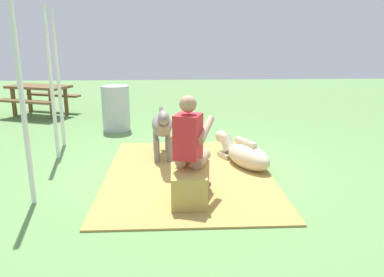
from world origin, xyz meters
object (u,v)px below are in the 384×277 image
at_px(pony_lying, 244,154).
at_px(tent_pole_left, 22,104).
at_px(hay_bale, 188,186).
at_px(water_barrel, 116,108).
at_px(tent_pole_right, 58,79).
at_px(pony_standing, 162,126).
at_px(tent_pole_mid, 51,84).
at_px(person_seated, 191,143).
at_px(picnic_bench, 39,93).

relative_size(pony_lying, tent_pole_left, 0.55).
bearing_deg(hay_bale, water_barrel, 20.55).
relative_size(tent_pole_left, tent_pole_right, 1.00).
distance_m(pony_standing, tent_pole_mid, 1.84).
bearing_deg(water_barrel, tent_pole_left, 172.51).
height_order(hay_bale, pony_standing, pony_standing).
bearing_deg(hay_bale, tent_pole_right, 40.46).
xyz_separation_m(hay_bale, tent_pole_mid, (1.82, 2.06, 1.00)).
bearing_deg(person_seated, tent_pole_right, 42.70).
xyz_separation_m(tent_pole_left, tent_pole_right, (2.47, 0.32, 0.00)).
distance_m(hay_bale, pony_standing, 1.71).
bearing_deg(person_seated, pony_standing, 14.51).
xyz_separation_m(hay_bale, pony_standing, (1.63, 0.35, 0.35)).
bearing_deg(tent_pole_mid, person_seated, -128.51).
relative_size(person_seated, tent_pole_mid, 0.54).
height_order(hay_bale, pony_lying, pony_lying).
height_order(pony_standing, tent_pole_right, tent_pole_right).
bearing_deg(person_seated, pony_lying, -38.39).
xyz_separation_m(pony_lying, tent_pole_left, (-1.17, 2.74, 1.01)).
xyz_separation_m(tent_pole_left, tent_pole_mid, (1.75, 0.22, 0.00)).
xyz_separation_m(person_seated, tent_pole_left, (-0.08, 1.88, 0.50)).
height_order(water_barrel, tent_pole_right, tent_pole_right).
bearing_deg(pony_lying, pony_standing, 72.42).
height_order(tent_pole_mid, picnic_bench, tent_pole_mid).
height_order(pony_standing, tent_pole_left, tent_pole_left).
height_order(tent_pole_right, tent_pole_mid, same).
bearing_deg(tent_pole_left, hay_bale, -92.22).
bearing_deg(pony_lying, tent_pole_right, 67.06).
bearing_deg(tent_pole_right, tent_pole_left, -172.56).
height_order(pony_standing, pony_lying, pony_standing).
bearing_deg(tent_pole_left, tent_pole_right, 7.44).
height_order(hay_bale, tent_pole_mid, tent_pole_mid).
relative_size(hay_bale, picnic_bench, 0.34).
bearing_deg(pony_standing, picnic_bench, 40.80).
bearing_deg(pony_standing, hay_bale, -168.04).
distance_m(pony_lying, water_barrel, 3.33).
height_order(hay_bale, tent_pole_left, tent_pole_left).
height_order(person_seated, water_barrel, person_seated).
bearing_deg(picnic_bench, tent_pole_right, -154.25).
xyz_separation_m(person_seated, tent_pole_mid, (1.67, 2.10, 0.50)).
bearing_deg(pony_standing, person_seated, -165.49).
bearing_deg(tent_pole_right, pony_lying, -112.94).
bearing_deg(water_barrel, tent_pole_mid, 159.26).
bearing_deg(picnic_bench, tent_pole_left, -162.50).
bearing_deg(picnic_bench, person_seated, -145.48).
distance_m(tent_pole_mid, picnic_bench, 3.77).
xyz_separation_m(water_barrel, picnic_bench, (1.61, 2.11, 0.11)).
height_order(tent_pole_right, picnic_bench, tent_pole_right).
xyz_separation_m(tent_pole_mid, picnic_bench, (3.44, 1.41, -0.62)).
xyz_separation_m(hay_bale, water_barrel, (3.66, 1.37, 0.27)).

